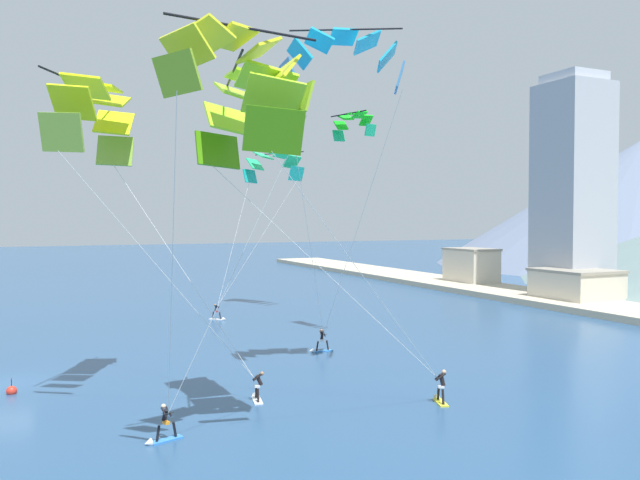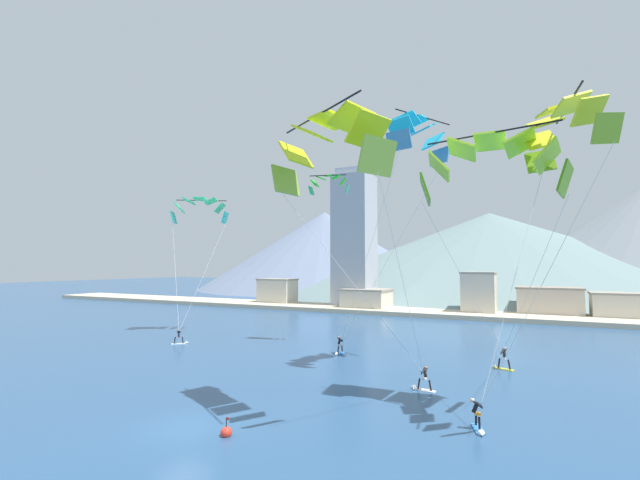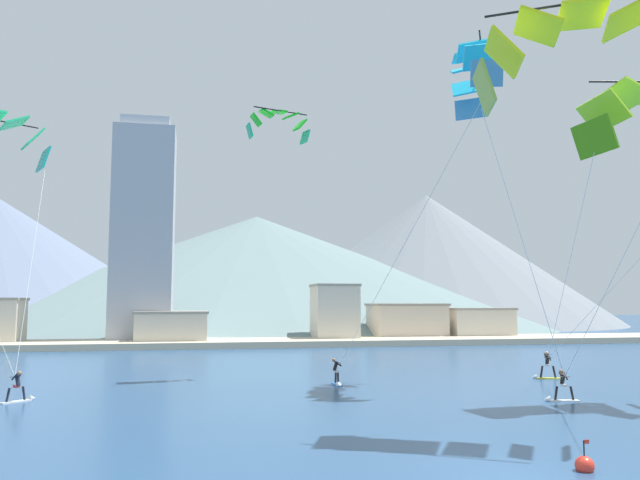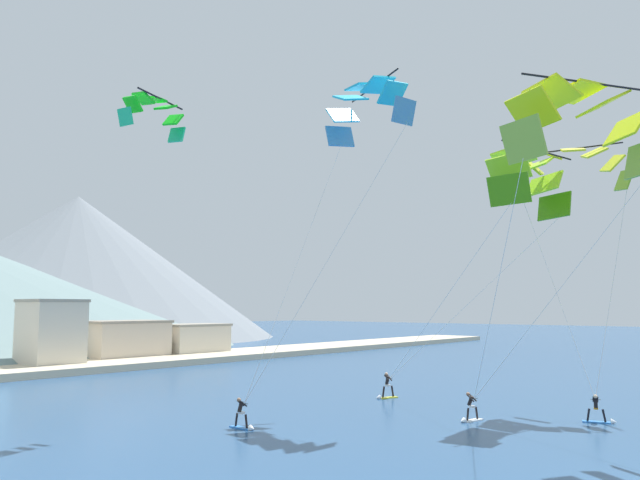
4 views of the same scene
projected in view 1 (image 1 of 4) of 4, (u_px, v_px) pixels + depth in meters
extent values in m
plane|color=navy|center=(9.00, 383.00, 36.14)|extent=(400.00, 400.00, 0.00)
cube|color=yellow|center=(441.00, 402.00, 32.26)|extent=(1.51, 0.87, 0.07)
cylinder|color=black|center=(443.00, 397.00, 31.85)|extent=(0.28, 0.20, 0.77)
cylinder|color=black|center=(438.00, 392.00, 32.64)|extent=(0.28, 0.20, 0.77)
cube|color=white|center=(441.00, 387.00, 32.23)|extent=(0.33, 0.38, 0.12)
cylinder|color=black|center=(442.00, 380.00, 32.23)|extent=(0.33, 0.42, 0.65)
cylinder|color=black|center=(441.00, 377.00, 32.09)|extent=(0.26, 0.55, 0.42)
cylinder|color=black|center=(439.00, 376.00, 32.34)|extent=(0.26, 0.55, 0.42)
cylinder|color=black|center=(437.00, 377.00, 32.19)|extent=(0.50, 0.19, 0.03)
sphere|color=tan|center=(444.00, 372.00, 32.23)|extent=(0.23, 0.23, 0.23)
cone|color=white|center=(436.00, 397.00, 33.12)|extent=(0.40, 0.44, 0.36)
cube|color=#337FDB|center=(166.00, 440.00, 26.81)|extent=(0.86, 1.51, 0.07)
cylinder|color=black|center=(175.00, 429.00, 27.06)|extent=(0.18, 0.25, 0.68)
cylinder|color=black|center=(158.00, 433.00, 26.53)|extent=(0.18, 0.25, 0.68)
cube|color=orange|center=(166.00, 423.00, 26.78)|extent=(0.34, 0.29, 0.12)
cylinder|color=black|center=(165.00, 415.00, 26.84)|extent=(0.44, 0.31, 0.58)
cylinder|color=black|center=(169.00, 411.00, 26.84)|extent=(0.49, 0.22, 0.37)
cylinder|color=black|center=(164.00, 412.00, 26.69)|extent=(0.49, 0.22, 0.37)
cylinder|color=black|center=(168.00, 413.00, 26.63)|extent=(0.19, 0.50, 0.03)
sphere|color=beige|center=(163.00, 406.00, 26.94)|extent=(0.21, 0.21, 0.21)
cone|color=white|center=(148.00, 443.00, 26.22)|extent=(0.43, 0.40, 0.36)
cube|color=#337FDB|center=(322.00, 351.00, 44.95)|extent=(0.51, 1.46, 0.07)
cylinder|color=black|center=(327.00, 345.00, 45.08)|extent=(0.13, 0.24, 0.70)
cylinder|color=black|center=(317.00, 346.00, 44.79)|extent=(0.13, 0.24, 0.70)
cube|color=white|center=(322.00, 340.00, 44.92)|extent=(0.30, 0.24, 0.12)
cylinder|color=black|center=(322.00, 336.00, 44.98)|extent=(0.37, 0.22, 0.59)
cylinder|color=black|center=(324.00, 334.00, 44.92)|extent=(0.50, 0.10, 0.38)
cylinder|color=black|center=(321.00, 334.00, 44.84)|extent=(0.50, 0.10, 0.38)
cylinder|color=black|center=(324.00, 334.00, 44.72)|extent=(0.06, 0.52, 0.03)
sphere|color=#9E7051|center=(321.00, 330.00, 45.07)|extent=(0.21, 0.21, 0.21)
cone|color=white|center=(311.00, 351.00, 44.62)|extent=(0.37, 0.32, 0.36)
cube|color=white|center=(217.00, 319.00, 59.10)|extent=(1.37, 1.29, 0.07)
cylinder|color=black|center=(213.00, 315.00, 59.24)|extent=(0.24, 0.23, 0.68)
cylinder|color=black|center=(220.00, 316.00, 58.92)|extent=(0.24, 0.23, 0.68)
cube|color=red|center=(217.00, 311.00, 59.07)|extent=(0.35, 0.36, 0.12)
cylinder|color=black|center=(216.00, 308.00, 58.97)|extent=(0.42, 0.44, 0.58)
cylinder|color=black|center=(215.00, 306.00, 59.10)|extent=(0.38, 0.42, 0.37)
cylinder|color=black|center=(217.00, 307.00, 59.01)|extent=(0.38, 0.42, 0.37)
cylinder|color=black|center=(218.00, 307.00, 59.22)|extent=(0.41, 0.37, 0.03)
sphere|color=#9E7051|center=(215.00, 305.00, 58.82)|extent=(0.21, 0.21, 0.21)
cone|color=white|center=(224.00, 319.00, 58.74)|extent=(0.46, 0.47, 0.36)
cube|color=white|center=(257.00, 400.00, 32.64)|extent=(1.50, 0.71, 0.07)
cylinder|color=black|center=(258.00, 395.00, 32.24)|extent=(0.24, 0.15, 0.68)
cylinder|color=black|center=(256.00, 391.00, 33.01)|extent=(0.24, 0.15, 0.68)
cube|color=white|center=(257.00, 386.00, 32.61)|extent=(0.27, 0.32, 0.12)
cylinder|color=black|center=(259.00, 380.00, 32.63)|extent=(0.28, 0.44, 0.58)
cylinder|color=black|center=(257.00, 378.00, 32.49)|extent=(0.17, 0.50, 0.38)
cylinder|color=black|center=(257.00, 377.00, 32.71)|extent=(0.17, 0.50, 0.38)
cylinder|color=black|center=(254.00, 378.00, 32.56)|extent=(0.52, 0.13, 0.03)
sphere|color=#9E7051|center=(262.00, 373.00, 32.65)|extent=(0.21, 0.21, 0.21)
cone|color=white|center=(255.00, 395.00, 33.48)|extent=(0.36, 0.41, 0.36)
cube|color=#468D0E|center=(274.00, 131.00, 23.80)|extent=(1.04, 2.27, 1.83)
cube|color=#AEEA24|center=(273.00, 98.00, 24.61)|extent=(1.55, 2.28, 1.69)
cube|color=#AEEA24|center=(266.00, 80.00, 25.88)|extent=(1.78, 2.29, 1.25)
cube|color=#AEEA24|center=(255.00, 80.00, 27.36)|extent=(1.77, 2.29, 0.59)
cube|color=#AEEA24|center=(241.00, 95.00, 28.81)|extent=(1.86, 2.28, 1.25)
cube|color=#AEEA24|center=(228.00, 119.00, 29.96)|extent=(1.63, 2.27, 1.69)
cube|color=#468D0E|center=(218.00, 150.00, 30.61)|extent=(1.12, 2.26, 1.83)
cylinder|color=black|center=(233.00, 73.00, 26.92)|extent=(7.38, 1.53, 0.10)
cylinder|color=silver|center=(367.00, 281.00, 27.90)|extent=(4.24, 10.63, 10.77)
cylinder|color=silver|center=(328.00, 274.00, 31.45)|extent=(3.71, 10.77, 10.77)
cube|color=#83B024|center=(300.00, 101.00, 25.44)|extent=(1.73, 0.77, 1.48)
cube|color=yellow|center=(282.00, 73.00, 25.09)|extent=(1.88, 1.26, 1.39)
cube|color=yellow|center=(259.00, 50.00, 24.39)|extent=(1.96, 1.65, 1.08)
cube|color=yellow|center=(233.00, 37.00, 23.45)|extent=(1.94, 1.88, 0.59)
cube|color=yellow|center=(208.00, 36.00, 22.43)|extent=(1.84, 1.95, 1.08)
cube|color=yellow|center=(188.00, 48.00, 21.48)|extent=(1.65, 1.85, 1.39)
cube|color=#83B024|center=(177.00, 74.00, 20.76)|extent=(1.42, 1.54, 1.48)
cylinder|color=black|center=(245.00, 28.00, 23.02)|extent=(0.89, 6.11, 0.10)
cylinder|color=silver|center=(236.00, 268.00, 26.05)|extent=(3.19, 5.13, 12.56)
cylinder|color=silver|center=(172.00, 273.00, 23.58)|extent=(5.95, 0.78, 12.56)
cube|color=teal|center=(400.00, 78.00, 36.21)|extent=(1.84, 1.39, 1.58)
cube|color=#1BB7DA|center=(387.00, 57.00, 36.33)|extent=(2.01, 1.82, 1.46)
cube|color=#1BB7DA|center=(367.00, 43.00, 36.31)|extent=(2.15, 2.02, 1.08)
cube|color=#1BB7DA|center=(343.00, 37.00, 36.16)|extent=(2.21, 1.96, 0.51)
cube|color=#1BB7DA|center=(319.00, 41.00, 35.91)|extent=(2.21, 1.73, 1.08)
cube|color=#1BB7DA|center=(300.00, 54.00, 35.60)|extent=(2.13, 1.27, 1.46)
cube|color=teal|center=(288.00, 74.00, 35.28)|extent=(2.00, 0.69, 1.58)
cylinder|color=black|center=(346.00, 30.00, 35.33)|extent=(3.14, 5.71, 0.10)
cylinder|color=silver|center=(359.00, 225.00, 40.41)|extent=(9.27, 0.78, 15.81)
cylinder|color=silver|center=(307.00, 225.00, 39.93)|extent=(7.37, 5.77, 15.81)
cube|color=#14AA9C|center=(250.00, 176.00, 67.13)|extent=(1.51, 1.90, 1.49)
cube|color=#26D87C|center=(255.00, 164.00, 66.77)|extent=(1.95, 2.17, 1.29)
cube|color=#26D87C|center=(263.00, 156.00, 66.12)|extent=(2.21, 2.36, 0.85)
cube|color=#26D87C|center=(274.00, 152.00, 65.31)|extent=(2.25, 2.43, 0.25)
cube|color=#26D87C|center=(284.00, 154.00, 64.48)|extent=(2.12, 2.40, 0.85)
cube|color=#26D87C|center=(292.00, 162.00, 63.80)|extent=(1.78, 2.26, 1.29)
cube|color=#14AA9C|center=(296.00, 174.00, 63.37)|extent=(1.29, 2.01, 1.49)
cylinder|color=black|center=(279.00, 153.00, 66.02)|extent=(5.31, 3.52, 0.10)
cylinder|color=silver|center=(234.00, 241.00, 63.20)|extent=(6.79, 5.41, 12.25)
cylinder|color=silver|center=(259.00, 241.00, 61.25)|extent=(1.02, 8.64, 12.25)
cube|color=#89B439|center=(61.00, 132.00, 28.25)|extent=(1.59, 1.96, 1.82)
cube|color=#E0F113|center=(72.00, 103.00, 29.01)|extent=(2.13, 2.25, 1.60)
cube|color=#E0F113|center=(86.00, 87.00, 30.34)|extent=(2.42, 2.45, 1.10)
cube|color=#E0F113|center=(98.00, 87.00, 32.00)|extent=(2.43, 2.55, 0.39)
cube|color=#E0F113|center=(108.00, 100.00, 33.68)|extent=(2.23, 2.52, 1.10)
cube|color=#E0F113|center=(114.00, 123.00, 35.08)|extent=(1.76, 2.38, 1.60)
cube|color=#89B439|center=(115.00, 151.00, 35.93)|extent=(1.12, 2.15, 1.82)
cylinder|color=black|center=(81.00, 84.00, 31.98)|extent=(6.50, 4.08, 0.10)
cylinder|color=silver|center=(163.00, 273.00, 30.34)|extent=(0.22, 9.35, 11.42)
cylinder|color=silver|center=(180.00, 266.00, 34.33)|extent=(7.14, 6.12, 11.42)
cube|color=#19C17B|center=(370.00, 130.00, 47.37)|extent=(0.64, 1.03, 0.95)
cube|color=#12DB18|center=(366.00, 120.00, 47.63)|extent=(0.94, 1.10, 0.85)
cube|color=#12DB18|center=(360.00, 115.00, 48.15)|extent=(1.10, 1.14, 0.59)
cube|color=#12DB18|center=(353.00, 114.00, 48.83)|extent=(1.10, 1.16, 0.22)
cube|color=#12DB18|center=(346.00, 118.00, 49.55)|extent=(1.02, 1.14, 0.59)
cube|color=#12DB18|center=(341.00, 125.00, 50.18)|extent=(0.79, 1.10, 0.85)
cube|color=#19C17B|center=(339.00, 136.00, 50.59)|extent=(0.45, 1.04, 0.95)
cylinder|color=black|center=(348.00, 114.00, 48.58)|extent=(3.76, 1.25, 0.10)
sphere|color=red|center=(12.00, 391.00, 34.00)|extent=(0.56, 0.56, 0.56)
cylinder|color=black|center=(11.00, 382.00, 33.98)|extent=(0.04, 0.04, 0.44)
cube|color=red|center=(11.00, 379.00, 33.89)|extent=(0.18, 0.01, 0.12)
cube|color=beige|center=(471.00, 268.00, 88.24)|extent=(7.08, 4.73, 5.12)
cube|color=gray|center=(471.00, 249.00, 88.15)|extent=(7.37, 4.92, 0.30)
cube|color=beige|center=(576.00, 288.00, 69.96)|extent=(7.77, 6.98, 3.62)
cube|color=gray|center=(576.00, 271.00, 69.89)|extent=(8.09, 7.26, 0.30)
cube|color=#A8ADB7|center=(572.00, 192.00, 74.20)|extent=(7.00, 7.00, 25.55)
cube|color=silver|center=(574.00, 79.00, 73.76)|extent=(5.60, 5.60, 1.20)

